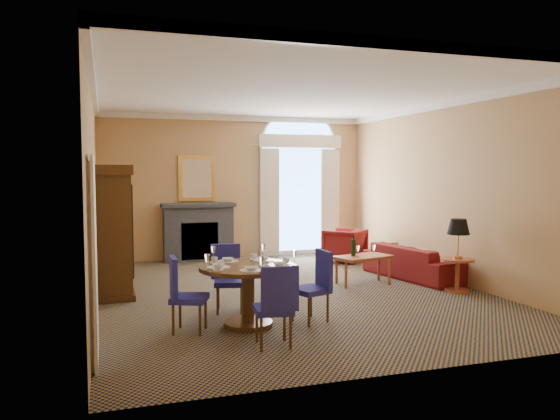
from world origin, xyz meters
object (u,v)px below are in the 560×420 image
object	(u,v)px
armoire	(113,233)
side_table	(458,246)
dining_table	(248,281)
sofa	(414,262)
armchair	(345,245)
coffee_table	(363,258)

from	to	relation	value
armoire	side_table	size ratio (longest dim) A/B	1.76
dining_table	side_table	world-z (taller)	side_table
sofa	armchair	bearing A→B (deg)	2.21
coffee_table	side_table	bearing A→B (deg)	-56.42
armoire	armchair	distance (m)	5.19
dining_table	coffee_table	bearing A→B (deg)	36.80
armchair	coffee_table	distance (m)	2.33
armoire	armchair	xyz separation A→B (m)	(4.80, 1.85, -0.63)
dining_table	sofa	xyz separation A→B (m)	(3.69, 2.09, -0.28)
sofa	side_table	size ratio (longest dim) A/B	1.76
dining_table	coffee_table	xyz separation A→B (m)	(2.54, 1.90, -0.12)
dining_table	coffee_table	size ratio (longest dim) A/B	1.14
sofa	side_table	distance (m)	1.30
armoire	sofa	world-z (taller)	armoire
coffee_table	armchair	bearing A→B (deg)	57.17
sofa	armchair	size ratio (longest dim) A/B	2.60
coffee_table	dining_table	bearing A→B (deg)	-159.02
armchair	side_table	size ratio (longest dim) A/B	0.68
side_table	armchair	bearing A→B (deg)	99.00
armoire	coffee_table	distance (m)	4.17
armoire	dining_table	bearing A→B (deg)	-55.30
armoire	dining_table	size ratio (longest dim) A/B	1.66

